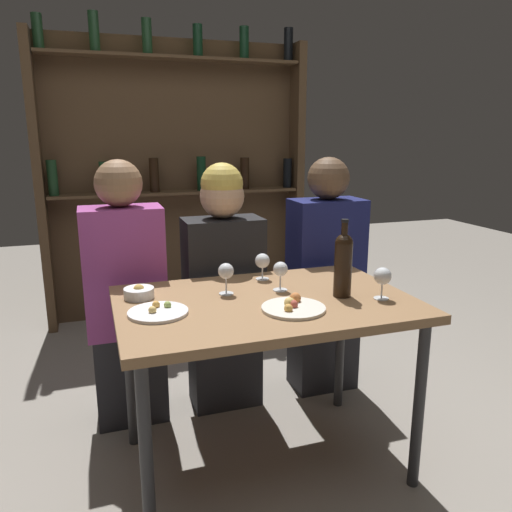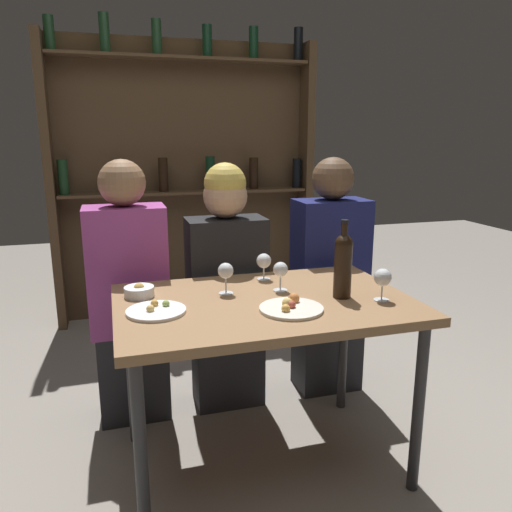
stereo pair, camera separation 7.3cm
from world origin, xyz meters
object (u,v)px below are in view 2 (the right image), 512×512
object	(u,v)px
seated_person_left	(129,300)
seated_person_right	(329,282)
food_plate_0	(291,307)
snack_bowl	(139,291)
wine_glass_2	(264,262)
seated_person_center	(227,289)
wine_glass_3	(281,271)
wine_glass_0	(383,278)
food_plate_1	(156,310)
wine_glass_1	(226,272)
wine_bottle	(343,263)

from	to	relation	value
seated_person_left	seated_person_right	xyz separation A→B (m)	(1.03, 0.00, -0.00)
food_plate_0	snack_bowl	size ratio (longest dim) A/B	2.01
snack_bowl	wine_glass_2	bearing A→B (deg)	9.37
food_plate_0	seated_person_center	distance (m)	0.70
wine_glass_3	food_plate_0	distance (m)	0.25
wine_glass_0	food_plate_1	bearing A→B (deg)	172.58
seated_person_right	seated_person_left	bearing A→B (deg)	180.00
wine_glass_0	wine_glass_2	xyz separation A→B (m)	(-0.36, 0.41, -0.01)
wine_glass_1	seated_person_left	bearing A→B (deg)	130.87
food_plate_0	seated_person_right	world-z (taller)	seated_person_right
food_plate_0	seated_person_left	xyz separation A→B (m)	(-0.56, 0.69, -0.14)
wine_bottle	wine_glass_3	bearing A→B (deg)	144.64
seated_person_right	food_plate_1	bearing A→B (deg)	-149.07
wine_glass_3	food_plate_0	world-z (taller)	wine_glass_3
wine_glass_2	snack_bowl	world-z (taller)	wine_glass_2
snack_bowl	seated_person_right	distance (m)	1.08
wine_glass_1	wine_glass_3	size ratio (longest dim) A/B	1.05
seated_person_left	food_plate_1	bearing A→B (deg)	-82.27
wine_bottle	food_plate_0	bearing A→B (deg)	-161.38
wine_glass_0	snack_bowl	xyz separation A→B (m)	(-0.91, 0.32, -0.07)
wine_bottle	seated_person_left	bearing A→B (deg)	143.22
food_plate_1	snack_bowl	world-z (taller)	snack_bowl
food_plate_1	seated_person_center	world-z (taller)	seated_person_center
wine_glass_3	wine_glass_2	bearing A→B (deg)	95.40
seated_person_left	wine_glass_0	bearing A→B (deg)	-36.13
food_plate_0	food_plate_1	xyz separation A→B (m)	(-0.48, 0.11, -0.00)
wine_glass_3	seated_person_left	distance (m)	0.78
wine_glass_3	food_plate_0	size ratio (longest dim) A/B	0.52
wine_glass_0	food_plate_0	bearing A→B (deg)	-179.77
snack_bowl	seated_person_left	bearing A→B (deg)	94.81
wine_glass_3	seated_person_right	world-z (taller)	seated_person_right
seated_person_center	wine_glass_3	bearing A→B (deg)	-74.71
wine_bottle	snack_bowl	bearing A→B (deg)	163.16
wine_glass_2	wine_glass_0	bearing A→B (deg)	-48.83
wine_bottle	food_plate_1	distance (m)	0.74
wine_glass_0	food_plate_0	distance (m)	0.39
wine_glass_0	seated_person_right	distance (m)	0.73
food_plate_0	wine_glass_0	bearing A→B (deg)	0.23
wine_bottle	seated_person_center	bearing A→B (deg)	118.88
wine_glass_2	seated_person_left	distance (m)	0.68
food_plate_0	wine_bottle	bearing A→B (deg)	18.62
snack_bowl	seated_person_right	xyz separation A→B (m)	(1.00, 0.37, -0.16)
snack_bowl	food_plate_1	bearing A→B (deg)	-77.13
food_plate_1	seated_person_left	world-z (taller)	seated_person_left
snack_bowl	seated_person_center	world-z (taller)	seated_person_center
seated_person_center	seated_person_right	world-z (taller)	seated_person_right
seated_person_left	food_plate_0	bearing A→B (deg)	-50.77
seated_person_left	wine_bottle	bearing A→B (deg)	-36.78
wine_bottle	wine_glass_1	bearing A→B (deg)	158.31
wine_glass_2	wine_glass_1	bearing A→B (deg)	-143.82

